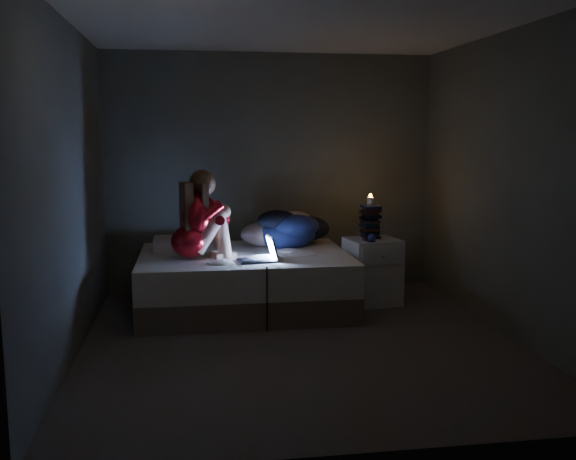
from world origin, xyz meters
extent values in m
cube|color=#433D3A|center=(0.00, 0.00, -0.01)|extent=(3.60, 3.80, 0.02)
cube|color=silver|center=(0.00, 0.00, 2.61)|extent=(3.60, 3.80, 0.02)
cube|color=#5D6158|center=(0.00, 1.91, 1.30)|extent=(3.60, 0.02, 2.60)
cube|color=#5D6158|center=(0.00, -1.91, 1.30)|extent=(3.60, 0.02, 2.60)
cube|color=#5D6158|center=(-1.81, 0.00, 1.30)|extent=(0.02, 3.80, 2.60)
cube|color=#5D6158|center=(1.81, 0.00, 1.30)|extent=(0.02, 3.80, 2.60)
cube|color=silver|center=(-1.04, 1.41, 0.63)|extent=(0.45, 0.32, 0.13)
cube|color=silver|center=(0.94, 1.10, 0.34)|extent=(0.57, 0.52, 0.67)
cylinder|color=beige|center=(0.93, 1.18, 1.05)|extent=(0.07, 0.07, 0.08)
cube|color=black|center=(0.85, 0.99, 0.68)|extent=(0.08, 0.15, 0.01)
sphere|color=navy|center=(0.86, 0.96, 0.71)|extent=(0.08, 0.08, 0.08)
camera|label=1|loc=(-0.87, -5.03, 1.73)|focal=39.37mm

